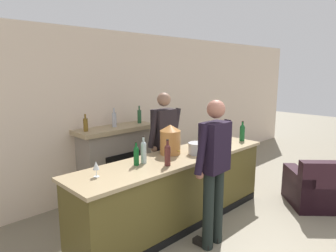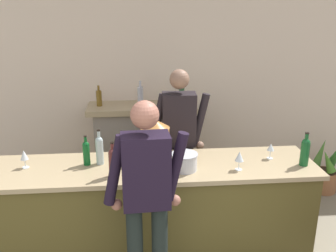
% 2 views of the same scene
% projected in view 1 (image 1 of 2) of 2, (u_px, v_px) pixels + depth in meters
% --- Properties ---
extents(wall_back_panel, '(12.00, 0.07, 2.75)m').
position_uv_depth(wall_back_panel, '(114.00, 113.00, 5.18)').
color(wall_back_panel, beige).
rests_on(wall_back_panel, ground_plane).
extents(bar_counter, '(3.12, 0.75, 0.96)m').
position_uv_depth(bar_counter, '(176.00, 189.00, 4.14)').
color(bar_counter, brown).
rests_on(bar_counter, ground_plane).
extents(fireplace_stone, '(1.36, 0.52, 1.50)m').
position_uv_depth(fireplace_stone, '(116.00, 161.00, 5.01)').
color(fireplace_stone, gray).
rests_on(fireplace_stone, ground_plane).
extents(armchair_black, '(1.13, 1.13, 0.80)m').
position_uv_depth(armchair_black, '(318.00, 190.00, 4.65)').
color(armchair_black, black).
rests_on(armchair_black, ground_plane).
extents(potted_plant_corner, '(0.40, 0.39, 0.78)m').
position_uv_depth(potted_plant_corner, '(216.00, 155.00, 6.55)').
color(potted_plant_corner, '#9C613C').
rests_on(potted_plant_corner, ground_plane).
extents(person_customer, '(0.66, 0.32, 1.78)m').
position_uv_depth(person_customer, '(214.00, 167.00, 3.49)').
color(person_customer, black).
rests_on(person_customer, ground_plane).
extents(person_bartender, '(0.66, 0.32, 1.77)m').
position_uv_depth(person_bartender, '(164.00, 143.00, 4.66)').
color(person_bartender, black).
rests_on(person_bartender, ground_plane).
extents(copper_dispenser, '(0.29, 0.33, 0.41)m').
position_uv_depth(copper_dispenser, '(170.00, 139.00, 4.13)').
color(copper_dispenser, '#B37338').
rests_on(copper_dispenser, bar_counter).
extents(ice_bucket_steel, '(0.25, 0.25, 0.16)m').
position_uv_depth(ice_bucket_steel, '(197.00, 148.00, 4.15)').
color(ice_bucket_steel, silver).
rests_on(ice_bucket_steel, bar_counter).
extents(wine_bottle_cabernet_heavy, '(0.07, 0.07, 0.29)m').
position_uv_depth(wine_bottle_cabernet_heavy, '(136.00, 155.00, 3.65)').
color(wine_bottle_cabernet_heavy, '#0E511F').
rests_on(wine_bottle_cabernet_heavy, bar_counter).
extents(wine_bottle_burgundy_dark, '(0.07, 0.07, 0.35)m').
position_uv_depth(wine_bottle_burgundy_dark, '(144.00, 151.00, 3.73)').
color(wine_bottle_burgundy_dark, '#A7BDBD').
rests_on(wine_bottle_burgundy_dark, bar_counter).
extents(wine_bottle_rose_blush, '(0.07, 0.07, 0.33)m').
position_uv_depth(wine_bottle_rose_blush, '(167.00, 154.00, 3.63)').
color(wine_bottle_rose_blush, '#542320').
rests_on(wine_bottle_rose_blush, bar_counter).
extents(wine_bottle_port_short, '(0.08, 0.08, 0.33)m').
position_uv_depth(wine_bottle_port_short, '(242.00, 132.00, 4.92)').
color(wine_bottle_port_short, '#134F22').
rests_on(wine_bottle_port_short, bar_counter).
extents(wine_glass_mid_counter, '(0.07, 0.07, 0.18)m').
position_uv_depth(wine_glass_mid_counter, '(96.00, 166.00, 3.24)').
color(wine_glass_mid_counter, silver).
rests_on(wine_glass_mid_counter, bar_counter).
extents(wine_glass_back_row, '(0.08, 0.08, 0.18)m').
position_uv_depth(wine_glass_back_row, '(221.00, 140.00, 4.44)').
color(wine_glass_back_row, silver).
rests_on(wine_glass_back_row, bar_counter).
extents(wine_glass_by_dispenser, '(0.07, 0.07, 0.16)m').
position_uv_depth(wine_glass_by_dispenser, '(224.00, 135.00, 4.87)').
color(wine_glass_by_dispenser, silver).
rests_on(wine_glass_by_dispenser, bar_counter).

